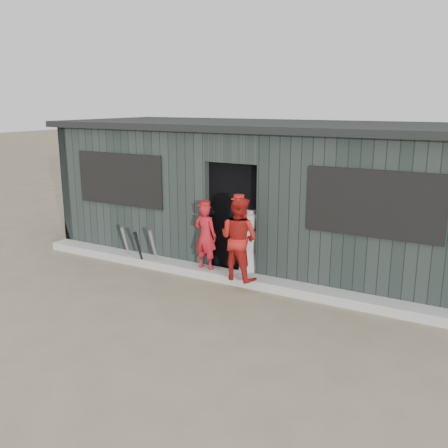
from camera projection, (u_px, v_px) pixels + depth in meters
The scene contains 9 objects.
ground at pixel (162, 319), 7.08m from camera, with size 80.00×80.00×0.00m, color #756951.
curb at pixel (225, 276), 8.60m from camera, with size 8.00×0.36×0.15m, color #ABABA5.
bat_left at pixel (126, 245), 9.44m from camera, with size 0.07×0.07×0.73m, color gray.
bat_mid at pixel (154, 249), 9.12m from camera, with size 0.07×0.07×0.75m, color gray.
bat_right at pixel (139, 249), 9.14m from camera, with size 0.07×0.07×0.74m, color black.
player_red_left at pixel (205, 236), 8.63m from camera, with size 0.43×0.28×1.17m, color #B41620.
player_red_right at pixel (239, 238), 8.08m from camera, with size 0.67×0.52×1.38m, color #AD1915.
player_grey_back at pixel (251, 245), 8.59m from camera, with size 0.58×0.38×1.19m, color #ADADAD.
dugout at pixel (267, 192), 9.74m from camera, with size 8.30×3.30×2.62m.
Camera 1 is at (4.00, -5.27, 3.00)m, focal length 40.00 mm.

